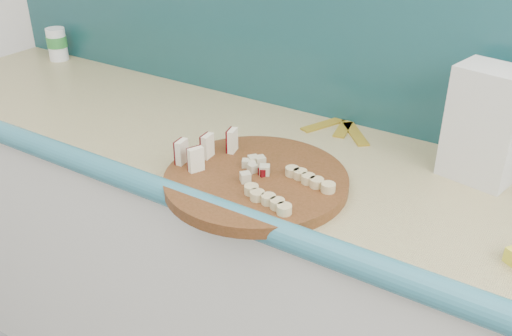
% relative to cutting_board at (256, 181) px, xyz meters
% --- Properties ---
extents(kitchen_counter, '(2.20, 0.63, 0.91)m').
position_rel_cutting_board_xyz_m(kitchen_counter, '(-0.23, 0.16, -0.47)').
color(kitchen_counter, white).
rests_on(kitchen_counter, ground).
extents(backsplash, '(2.20, 0.02, 0.50)m').
position_rel_cutting_board_xyz_m(backsplash, '(-0.23, 0.45, 0.24)').
color(backsplash, teal).
rests_on(backsplash, kitchen_counter).
extents(cutting_board, '(0.51, 0.51, 0.03)m').
position_rel_cutting_board_xyz_m(cutting_board, '(0.00, 0.00, 0.00)').
color(cutting_board, '#44270E').
rests_on(cutting_board, kitchen_counter).
extents(apple_wedges, '(0.09, 0.17, 0.06)m').
position_rel_cutting_board_xyz_m(apple_wedges, '(-0.14, -0.00, 0.04)').
color(apple_wedges, '#FFF1CB').
rests_on(apple_wedges, cutting_board).
extents(apple_chunks, '(0.06, 0.06, 0.02)m').
position_rel_cutting_board_xyz_m(apple_chunks, '(-0.03, 0.01, 0.02)').
color(apple_chunks, beige).
rests_on(apple_chunks, cutting_board).
extents(banana_slices, '(0.16, 0.18, 0.02)m').
position_rel_cutting_board_xyz_m(banana_slices, '(0.10, -0.03, 0.02)').
color(banana_slices, '#D5BD82').
rests_on(banana_slices, cutting_board).
extents(flour_bag, '(0.18, 0.14, 0.27)m').
position_rel_cutting_board_xyz_m(flour_bag, '(0.41, 0.32, 0.12)').
color(flour_bag, silver).
rests_on(flour_bag, kitchen_counter).
extents(canister, '(0.07, 0.07, 0.12)m').
position_rel_cutting_board_xyz_m(canister, '(-1.12, 0.38, 0.05)').
color(canister, white).
rests_on(canister, kitchen_counter).
extents(banana_peel, '(0.20, 0.17, 0.01)m').
position_rel_cutting_board_xyz_m(banana_peel, '(0.03, 0.39, -0.01)').
color(banana_peel, '#B09321').
rests_on(banana_peel, kitchen_counter).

